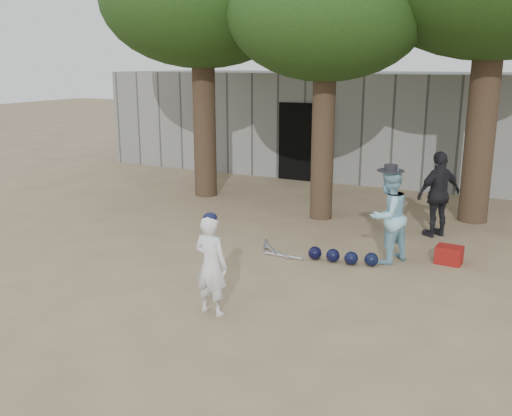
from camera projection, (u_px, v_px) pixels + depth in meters
The scene contains 8 objects.
ground at pixel (195, 276), 9.07m from camera, with size 70.00×70.00×0.00m, color #937C5E.
boy_player at pixel (211, 265), 7.54m from camera, with size 0.50×0.33×1.37m, color white.
spectator_blue at pixel (388, 216), 9.51m from camera, with size 0.78×0.61×1.60m, color #93CEE4.
spectator_dark at pixel (439, 194), 10.95m from camera, with size 0.98×0.41×1.67m, color black.
red_bag at pixel (449, 255), 9.58m from camera, with size 0.42×0.32×0.30m, color maroon.
back_building at pixel (371, 122), 17.68m from camera, with size 16.00×5.24×3.00m.
helmet_row at pixel (342, 256), 9.61m from camera, with size 1.19×0.33×0.23m.
bat_pile at pixel (274, 251), 10.18m from camera, with size 1.06×0.81×0.06m.
Camera 1 is at (4.64, -7.21, 3.29)m, focal length 40.00 mm.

